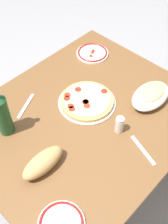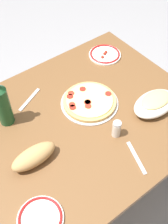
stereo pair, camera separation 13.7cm
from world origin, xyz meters
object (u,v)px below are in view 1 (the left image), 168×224
at_px(dining_table, 84,131).
at_px(spice_shaker, 119,125).
at_px(baked_pasta_dish, 151,95).
at_px(side_plate_far, 61,223).
at_px(side_plate_near, 92,53).
at_px(pepperoni_pizza, 87,101).
at_px(wine_bottle, 2,113).
at_px(bread_loaf, 43,163).

bearing_deg(dining_table, spice_shaker, -74.55).
relative_size(baked_pasta_dish, side_plate_far, 1.36).
bearing_deg(dining_table, side_plate_near, 37.61).
distance_m(dining_table, side_plate_far, 0.54).
bearing_deg(dining_table, baked_pasta_dish, -29.35).
relative_size(dining_table, baked_pasta_dish, 4.68).
relative_size(pepperoni_pizza, baked_pasta_dish, 1.21).
xyz_separation_m(side_plate_near, spice_shaker, (-0.33, -0.47, 0.03)).
bearing_deg(side_plate_near, pepperoni_pizza, -141.62).
distance_m(wine_bottle, bread_loaf, 0.28).
relative_size(wine_bottle, side_plate_far, 1.74).
bearing_deg(side_plate_near, side_plate_far, -144.03).
distance_m(dining_table, wine_bottle, 0.44).
xyz_separation_m(dining_table, baked_pasta_dish, (0.30, -0.17, 0.17)).
height_order(dining_table, bread_loaf, bread_loaf).
height_order(dining_table, spice_shaker, spice_shaker).
xyz_separation_m(pepperoni_pizza, spice_shaker, (-0.02, -0.23, 0.03)).
xyz_separation_m(wine_bottle, side_plate_far, (-0.12, -0.50, -0.12)).
bearing_deg(side_plate_far, side_plate_near, 35.97).
height_order(pepperoni_pizza, spice_shaker, spice_shaker).
bearing_deg(wine_bottle, spice_shaker, -46.44).
xyz_separation_m(baked_pasta_dish, wine_bottle, (-0.61, 0.37, 0.08)).
bearing_deg(baked_pasta_dish, wine_bottle, 148.86).
height_order(baked_pasta_dish, side_plate_near, baked_pasta_dish).
distance_m(pepperoni_pizza, baked_pasta_dish, 0.32).
xyz_separation_m(side_plate_near, bread_loaf, (-0.70, -0.36, 0.03)).
bearing_deg(pepperoni_pizza, bread_loaf, -162.98).
bearing_deg(spice_shaker, side_plate_near, 54.83).
relative_size(pepperoni_pizza, spice_shaker, 3.35).
distance_m(side_plate_far, spice_shaker, 0.50).
relative_size(wine_bottle, spice_shaker, 3.53).
relative_size(dining_table, bread_loaf, 5.47).
height_order(dining_table, side_plate_near, side_plate_near).
xyz_separation_m(baked_pasta_dish, spice_shaker, (-0.26, -0.01, 0.00)).
bearing_deg(side_plate_near, spice_shaker, -125.17).
xyz_separation_m(baked_pasta_dish, side_plate_near, (0.08, 0.46, -0.03)).
bearing_deg(bread_loaf, pepperoni_pizza, 17.02).
bearing_deg(baked_pasta_dish, pepperoni_pizza, 136.58).
bearing_deg(spice_shaker, wine_bottle, 133.56).
bearing_deg(side_plate_far, baked_pasta_dish, 9.73).
bearing_deg(wine_bottle, side_plate_near, 7.71).
xyz_separation_m(dining_table, pepperoni_pizza, (0.07, 0.05, 0.14)).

